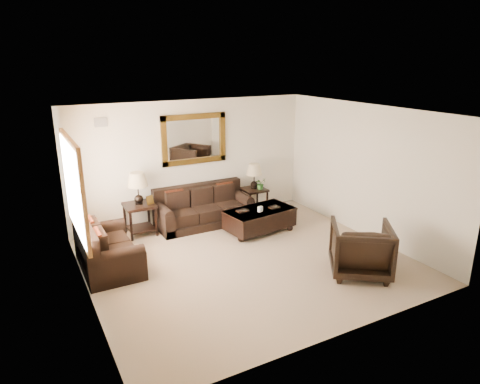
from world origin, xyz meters
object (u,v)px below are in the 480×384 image
armchair (361,247)px  end_table_right (254,181)px  sofa (203,210)px  end_table_left (139,195)px  loveseat (105,251)px  coffee_table (260,218)px

armchair → end_table_right: bearing=-54.0°
sofa → end_table_left: end_table_left is taller
end_table_left → sofa: bearing=-2.8°
loveseat → end_table_left: (0.97, 1.22, 0.55)m
end_table_left → loveseat: bearing=-128.6°
end_table_right → coffee_table: end_table_right is taller
sofa → loveseat: loveseat is taller
loveseat → coffee_table: 3.25m
coffee_table → end_table_right: bearing=58.0°
loveseat → end_table_right: (3.73, 1.25, 0.45)m
coffee_table → armchair: size_ratio=1.55×
sofa → loveseat: 2.63m
loveseat → armchair: size_ratio=1.57×
end_table_left → end_table_right: bearing=0.7°
armchair → end_table_left: bearing=-15.9°
end_table_left → coffee_table: (2.27, -1.05, -0.57)m
sofa → coffee_table: size_ratio=1.35×
sofa → loveseat: (-2.37, -1.15, 0.01)m
loveseat → armchair: (3.79, -2.26, 0.17)m
end_table_right → coffee_table: bearing=-114.3°
loveseat → sofa: bearing=-64.1°
armchair → coffee_table: bearing=-42.1°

